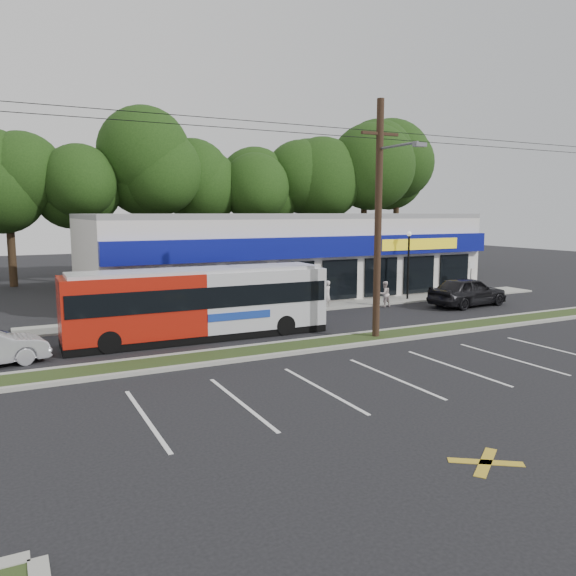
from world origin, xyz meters
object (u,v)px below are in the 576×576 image
Objects in this scene: sign_post at (471,272)px; lamp_post at (408,257)px; utility_pole at (376,212)px; car_dark at (468,291)px; pedestrian_a at (327,295)px; metrobus at (199,302)px; pedestrian_b at (385,294)px.

lamp_post is at bearing 177.42° from sign_post.
utility_pole is 11.76× the size of lamp_post.
lamp_post is at bearing 43.95° from utility_pole.
lamp_post is 5.13m from sign_post.
car_dark is 3.18× the size of pedestrian_a.
pedestrian_a is (-10.97, -0.07, -0.76)m from sign_post.
lamp_post is 0.84× the size of car_dark.
utility_pole is at bearing -136.05° from lamp_post.
lamp_post is 4.12m from car_dark.
sign_post is at bearing 12.78° from metrobus.
utility_pole is at bearing -27.49° from metrobus.
metrobus is (-19.72, -4.08, 0.05)m from sign_post.
metrobus reaches higher than pedestrian_b.
car_dark reaches higher than pedestrian_a.
sign_post is at bearing -2.58° from lamp_post.
metrobus is at bearing 3.15° from pedestrian_a.
sign_post is 1.40× the size of pedestrian_a.
lamp_post is at bearing -158.00° from pedestrian_b.
sign_post is 1.49× the size of pedestrian_b.
pedestrian_a is (-5.97, -0.30, -1.88)m from lamp_post.
pedestrian_b is (-2.72, -1.31, -1.92)m from lamp_post.
pedestrian_b is (12.01, 2.99, -0.85)m from metrobus.
lamp_post is 2.84× the size of pedestrian_b.
sign_post is 20.14m from metrobus.
lamp_post is at bearing 22.20° from car_dark.
metrobus is at bearing 10.33° from pedestrian_b.
sign_post is 0.44× the size of car_dark.
car_dark is at bearing 152.38° from pedestrian_b.
car_dark is at bearing 137.43° from pedestrian_a.
sign_post is at bearing 30.15° from utility_pole.
sign_post reaches higher than pedestrian_a.
utility_pole reaches higher than car_dark.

